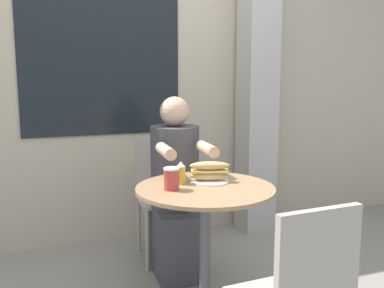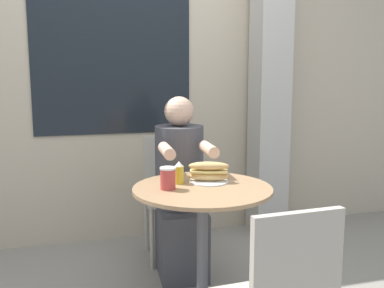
% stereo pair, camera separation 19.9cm
% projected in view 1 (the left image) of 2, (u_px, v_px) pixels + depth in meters
% --- Properties ---
extents(storefront_wall, '(8.00, 0.09, 2.80)m').
position_uv_depth(storefront_wall, '(141.00, 63.00, 3.51)').
color(storefront_wall, '#B7A88E').
rests_on(storefront_wall, ground_plane).
extents(lattice_pillar, '(0.27, 0.27, 2.40)m').
position_uv_depth(lattice_pillar, '(257.00, 88.00, 3.69)').
color(lattice_pillar, '#B2ADA3').
rests_on(lattice_pillar, ground_plane).
extents(cafe_table, '(0.74, 0.74, 0.73)m').
position_uv_depth(cafe_table, '(205.00, 222.00, 2.42)').
color(cafe_table, '#997551').
rests_on(cafe_table, ground_plane).
extents(diner_chair, '(0.41, 0.41, 0.87)m').
position_uv_depth(diner_chair, '(162.00, 185.00, 3.25)').
color(diner_chair, '#ADA393').
rests_on(diner_chair, ground_plane).
extents(seated_diner, '(0.35, 0.58, 1.18)m').
position_uv_depth(seated_diner, '(176.00, 198.00, 2.93)').
color(seated_diner, '#424247').
rests_on(seated_diner, ground_plane).
extents(sandwich_on_plate, '(0.23, 0.22, 0.12)m').
position_uv_depth(sandwich_on_plate, '(210.00, 173.00, 2.49)').
color(sandwich_on_plate, white).
rests_on(sandwich_on_plate, cafe_table).
extents(drink_cup, '(0.08, 0.08, 0.12)m').
position_uv_depth(drink_cup, '(171.00, 179.00, 2.32)').
color(drink_cup, '#B73D38').
rests_on(drink_cup, cafe_table).
extents(condiment_bottle, '(0.05, 0.05, 0.13)m').
position_uv_depth(condiment_bottle, '(181.00, 173.00, 2.44)').
color(condiment_bottle, gold).
rests_on(condiment_bottle, cafe_table).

